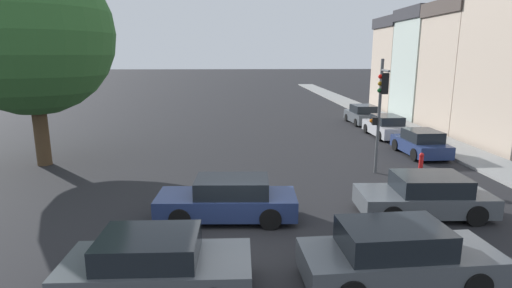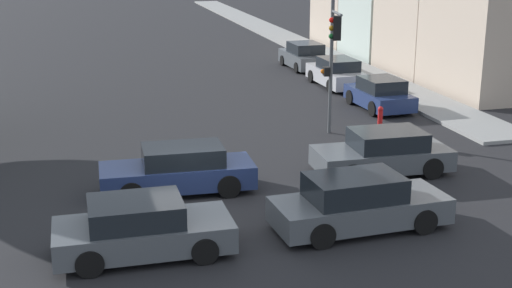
# 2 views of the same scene
# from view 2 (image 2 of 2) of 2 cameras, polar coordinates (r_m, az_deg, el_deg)

# --- Properties ---
(ground_plane) EXTENTS (300.00, 300.00, 0.00)m
(ground_plane) POSITION_cam_2_polar(r_m,az_deg,el_deg) (20.31, -4.53, -5.59)
(ground_plane) COLOR black
(sidewalk_strip) EXTENTS (2.60, 60.00, 0.14)m
(sidewalk_strip) POSITION_cam_2_polar(r_m,az_deg,el_deg) (55.38, 2.05, 8.62)
(sidewalk_strip) COLOR gray
(sidewalk_strip) RESTS_ON ground_plane
(traffic_signal) EXTENTS (0.48, 1.69, 5.30)m
(traffic_signal) POSITION_cam_2_polar(r_m,az_deg,el_deg) (27.46, 6.13, 7.56)
(traffic_signal) COLOR #515456
(traffic_signal) RESTS_ON ground_plane
(crossing_car_0) EXTENTS (4.49, 2.16, 1.45)m
(crossing_car_0) POSITION_cam_2_polar(r_m,az_deg,el_deg) (23.77, 10.15, -0.72)
(crossing_car_0) COLOR #4C5156
(crossing_car_0) RESTS_ON ground_plane
(crossing_car_1) EXTENTS (4.80, 2.13, 1.51)m
(crossing_car_1) POSITION_cam_2_polar(r_m,az_deg,el_deg) (19.20, 8.19, -4.76)
(crossing_car_1) COLOR #4C5156
(crossing_car_1) RESTS_ON ground_plane
(crossing_car_2) EXTENTS (4.35, 2.06, 1.44)m
(crossing_car_2) POSITION_cam_2_polar(r_m,az_deg,el_deg) (17.76, -9.14, -6.72)
(crossing_car_2) COLOR #4C5156
(crossing_car_2) RESTS_ON ground_plane
(crossing_car_3) EXTENTS (4.72, 1.99, 1.46)m
(crossing_car_3) POSITION_cam_2_polar(r_m,az_deg,el_deg) (21.82, -6.20, -2.11)
(crossing_car_3) COLOR navy
(crossing_car_3) RESTS_ON ground_plane
(parked_car_0) EXTENTS (2.03, 3.88, 1.44)m
(parked_car_0) POSITION_cam_2_polar(r_m,az_deg,el_deg) (32.59, 9.88, 3.93)
(parked_car_0) COLOR navy
(parked_car_0) RESTS_ON ground_plane
(parked_car_1) EXTENTS (1.99, 4.35, 1.49)m
(parked_car_1) POSITION_cam_2_polar(r_m,az_deg,el_deg) (37.21, 6.48, 5.65)
(parked_car_1) COLOR #B7B7BC
(parked_car_1) RESTS_ON ground_plane
(parked_car_2) EXTENTS (2.06, 4.11, 1.53)m
(parked_car_2) POSITION_cam_2_polar(r_m,az_deg,el_deg) (42.15, 3.90, 7.00)
(parked_car_2) COLOR #4C5156
(parked_car_2) RESTS_ON ground_plane
(fire_hydrant) EXTENTS (0.22, 0.22, 0.92)m
(fire_hydrant) POSITION_cam_2_polar(r_m,az_deg,el_deg) (29.33, 9.91, 2.16)
(fire_hydrant) COLOR red
(fire_hydrant) RESTS_ON ground_plane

